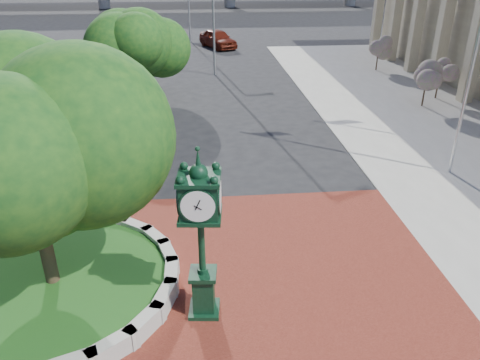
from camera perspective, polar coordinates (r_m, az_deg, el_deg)
name	(u,v)px	position (r m, az deg, el deg)	size (l,w,h in m)	color
ground	(236,281)	(13.62, -0.49, -12.16)	(200.00, 200.00, 0.00)	black
plaza	(239,304)	(12.84, -0.10, -14.86)	(12.00, 12.00, 0.04)	maroon
planter_wall	(139,279)	(13.55, -12.23, -11.66)	(2.96, 6.77, 0.54)	#9E9B93
grass_bed	(54,286)	(14.08, -21.69, -11.87)	(6.10, 6.10, 0.40)	#134517
tree_planter	(29,169)	(12.35, -24.37, 1.22)	(5.20, 5.20, 6.33)	#38281C
tree_street	(142,48)	(29.27, -11.82, 15.49)	(4.40, 4.40, 5.45)	#38281C
post_clock	(201,230)	(11.15, -4.78, -6.11)	(1.03, 1.03, 4.57)	black
parked_car	(218,39)	(46.42, -2.71, 16.83)	(1.99, 4.94, 1.68)	#52160B
flagpole_a	(480,32)	(20.12, 27.21, 15.76)	(1.75, 0.20, 11.19)	silver
shrub_near	(426,80)	(30.05, 21.76, 11.25)	(1.20, 1.20, 2.20)	#38281C
shrub_mid	(440,73)	(32.04, 23.19, 11.86)	(1.20, 1.20, 2.20)	#38281C
shrub_far	(378,50)	(38.51, 16.52, 15.00)	(1.20, 1.20, 2.20)	#38281C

